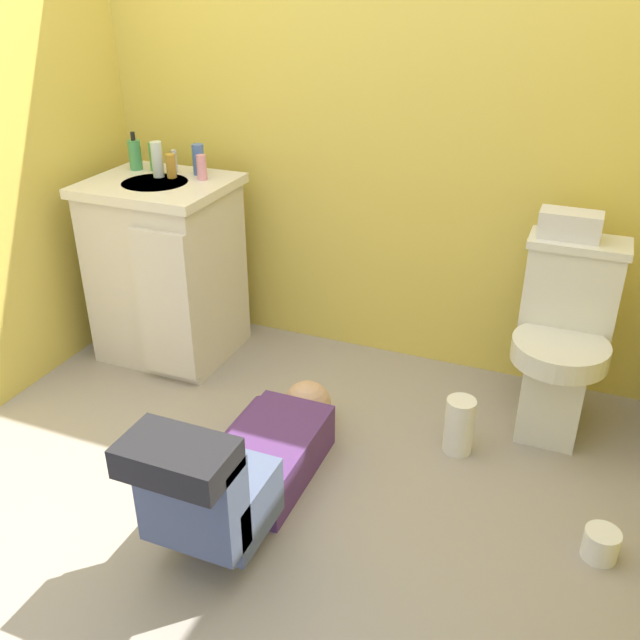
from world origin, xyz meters
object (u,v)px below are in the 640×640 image
faucet (174,161)px  paper_towel_roll (459,426)px  bottle_green (154,157)px  bottle_blue (198,160)px  bottle_clear (157,159)px  bottle_pink (202,167)px  toilet (562,342)px  vanity_cabinet (167,268)px  bottle_amber (171,166)px  tissue_box (570,225)px  toilet_paper_roll (601,544)px  soap_dispenser (135,154)px  person_plumber (245,465)px

faucet → paper_towel_roll: size_ratio=0.44×
bottle_green → bottle_blue: size_ratio=0.94×
faucet → bottle_clear: 0.09m
bottle_green → bottle_clear: (0.07, -0.08, 0.01)m
bottle_blue → bottle_pink: 0.08m
toilet → bottle_green: 1.89m
toilet → paper_towel_roll: (-0.30, -0.32, -0.26)m
vanity_cabinet → bottle_blue: bottle_blue is taller
bottle_amber → tissue_box: bearing=2.7°
tissue_box → toilet_paper_roll: (0.27, -0.77, -0.75)m
bottle_blue → paper_towel_roll: bottle_blue is taller
soap_dispenser → bottle_green: bearing=12.3°
soap_dispenser → toilet_paper_roll: size_ratio=1.51×
vanity_cabinet → bottle_green: bottle_green is taller
paper_towel_roll → toilet_paper_roll: (0.52, -0.36, -0.06)m
tissue_box → toilet_paper_roll: size_ratio=2.00×
vanity_cabinet → bottle_clear: size_ratio=5.43×
bottle_amber → paper_towel_roll: bearing=-13.4°
toilet → soap_dispenser: (-1.91, 0.06, 0.52)m
toilet → toilet_paper_roll: 0.78m
toilet → bottle_green: size_ratio=6.09×
person_plumber → bottle_green: 1.52m
soap_dispenser → bottle_green: soap_dispenser is taller
person_plumber → bottle_pink: (-0.65, 0.93, 0.70)m
tissue_box → soap_dispenser: soap_dispenser is taller
bottle_blue → bottle_green: bearing=-175.7°
bottle_green → toilet_paper_roll: bottle_green is taller
toilet → bottle_blue: bearing=176.5°
faucet → bottle_green: bottle_green is taller
bottle_clear → soap_dispenser: bearing=158.6°
bottle_green → bottle_pink: bottle_green is taller
bottle_green → bottle_clear: bearing=-47.7°
bottle_blue → bottle_pink: bearing=-50.0°
vanity_cabinet → bottle_amber: bearing=70.6°
vanity_cabinet → faucet: 0.47m
bottle_pink → paper_towel_roll: (1.25, -0.36, -0.76)m
vanity_cabinet → tissue_box: tissue_box is taller
tissue_box → soap_dispenser: (-1.86, -0.03, 0.09)m
person_plumber → bottle_green: bottle_green is taller
soap_dispenser → bottle_pink: soap_dispenser is taller
bottle_green → tissue_box: bearing=0.3°
vanity_cabinet → bottle_clear: (-0.03, 0.06, 0.48)m
bottle_clear → faucet: bearing=70.4°
bottle_blue → paper_towel_roll: size_ratio=0.58×
vanity_cabinet → bottle_pink: bearing=31.2°
tissue_box → bottle_green: (-1.78, -0.01, 0.08)m
toilet → bottle_clear: bottle_clear is taller
faucet → person_plumber: (0.82, -0.98, -0.69)m
person_plumber → bottle_blue: (-0.71, 0.99, 0.71)m
tissue_box → bottle_blue: (-1.56, 0.01, 0.09)m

